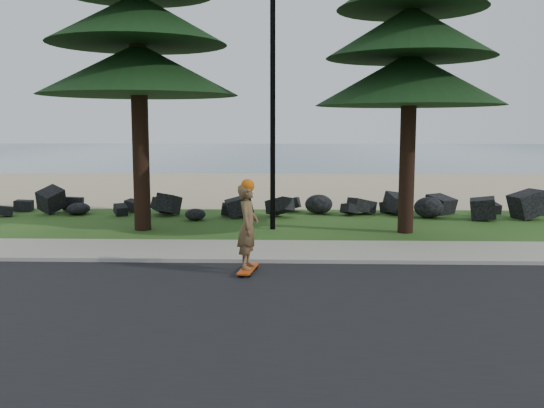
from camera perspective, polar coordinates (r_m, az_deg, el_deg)
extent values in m
plane|color=#234A17|center=(13.29, -0.35, -4.72)|extent=(160.00, 160.00, 0.00)
cube|color=black|center=(8.95, -1.45, -10.73)|extent=(160.00, 7.00, 0.02)
cube|color=#A39A93|center=(12.40, -0.51, -5.37)|extent=(160.00, 0.20, 0.10)
cube|color=#A09C86|center=(13.48, -0.32, -4.37)|extent=(160.00, 2.00, 0.08)
cube|color=tan|center=(27.63, 0.77, 1.63)|extent=(160.00, 15.00, 0.01)
cube|color=#3C5B74|center=(64.05, 1.36, 4.92)|extent=(160.00, 58.00, 0.01)
cylinder|color=black|center=(16.24, 0.07, 11.68)|extent=(0.14, 0.14, 8.00)
cube|color=#C53E0B|center=(11.56, -2.26, -6.10)|extent=(0.37, 0.98, 0.03)
imported|color=brown|center=(11.40, -2.28, -2.11)|extent=(0.46, 0.63, 1.60)
sphere|color=#D2550B|center=(11.29, -2.30, 1.73)|extent=(0.26, 0.26, 0.26)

